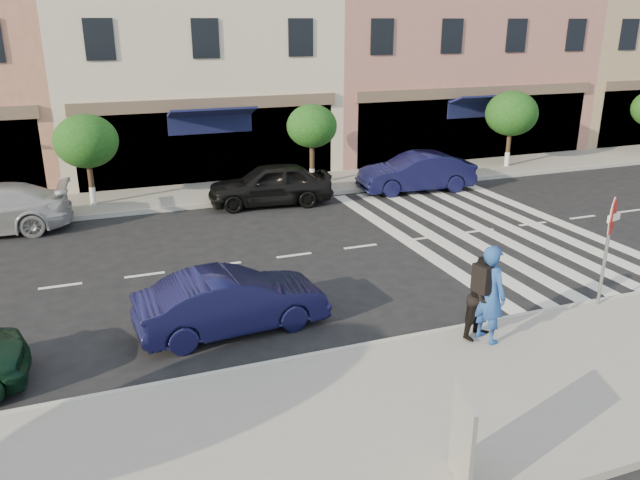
{
  "coord_description": "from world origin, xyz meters",
  "views": [
    {
      "loc": [
        -4.99,
        -11.27,
        6.09
      ],
      "look_at": [
        -0.29,
        1.22,
        1.4
      ],
      "focal_mm": 35.0,
      "sensor_mm": 36.0,
      "label": 1
    }
  ],
  "objects": [
    {
      "name": "car_near_mid",
      "position": [
        -2.57,
        0.3,
        0.64
      ],
      "size": [
        4.01,
        1.66,
        1.29
      ],
      "primitive_type": "imported",
      "rotation": [
        0.0,
        0.0,
        1.65
      ],
      "color": "black",
      "rests_on": "ground"
    },
    {
      "name": "photographer",
      "position": [
        1.94,
        -2.16,
        1.14
      ],
      "size": [
        0.62,
        0.81,
        1.97
      ],
      "primitive_type": "imported",
      "rotation": [
        0.0,
        0.0,
        1.8
      ],
      "color": "#204592",
      "rests_on": "sidewalk_near"
    },
    {
      "name": "walker",
      "position": [
        1.92,
        -2.0,
        0.99
      ],
      "size": [
        1.01,
        0.91,
        1.69
      ],
      "primitive_type": "imported",
      "rotation": [
        0.0,
        0.0,
        0.4
      ],
      "color": "black",
      "rests_on": "sidewalk_near"
    },
    {
      "name": "sidewalk_near",
      "position": [
        0.0,
        -3.75,
        0.07
      ],
      "size": [
        60.0,
        4.5,
        0.15
      ],
      "primitive_type": "cube",
      "color": "gray",
      "rests_on": "ground"
    },
    {
      "name": "building_east_far",
      "position": [
        24.0,
        17.0,
        6.0
      ],
      "size": [
        12.0,
        9.0,
        12.0
      ],
      "primitive_type": "cube",
      "color": "tan",
      "rests_on": "ground"
    },
    {
      "name": "building_east_mid",
      "position": [
        11.5,
        17.0,
        6.5
      ],
      "size": [
        13.0,
        9.0,
        13.0
      ],
      "primitive_type": "cube",
      "color": "#AB6A65",
      "rests_on": "ground"
    },
    {
      "name": "car_far_right",
      "position": [
        6.5,
        8.95,
        0.72
      ],
      "size": [
        4.47,
        1.88,
        1.44
      ],
      "primitive_type": "imported",
      "rotation": [
        0.0,
        0.0,
        -1.65
      ],
      "color": "#0E0F33",
      "rests_on": "ground"
    },
    {
      "name": "street_tree_c",
      "position": [
        3.0,
        10.8,
        2.36
      ],
      "size": [
        1.9,
        1.9,
        3.04
      ],
      "color": "#473323",
      "rests_on": "sidewalk_far"
    },
    {
      "name": "building_centre",
      "position": [
        -0.5,
        17.0,
        5.5
      ],
      "size": [
        11.0,
        9.0,
        11.0
      ],
      "primitive_type": "cube",
      "color": "beige",
      "rests_on": "ground"
    },
    {
      "name": "street_tree_ea",
      "position": [
        12.0,
        10.8,
        2.39
      ],
      "size": [
        2.2,
        2.2,
        3.19
      ],
      "color": "#473323",
      "rests_on": "sidewalk_far"
    },
    {
      "name": "stop_sign",
      "position": [
        5.24,
        -1.67,
        1.95
      ],
      "size": [
        0.85,
        0.26,
        2.47
      ],
      "rotation": [
        0.0,
        0.0,
        0.26
      ],
      "color": "gray",
      "rests_on": "sidewalk_near"
    },
    {
      "name": "sidewalk_far",
      "position": [
        0.0,
        11.0,
        0.07
      ],
      "size": [
        60.0,
        3.0,
        0.15
      ],
      "primitive_type": "cube",
      "color": "gray",
      "rests_on": "ground"
    },
    {
      "name": "car_far_mid",
      "position": [
        0.82,
        9.1,
        0.73
      ],
      "size": [
        4.45,
        2.19,
        1.46
      ],
      "primitive_type": "imported",
      "rotation": [
        0.0,
        0.0,
        -1.68
      ],
      "color": "black",
      "rests_on": "ground"
    },
    {
      "name": "poster_board",
      "position": [
        -0.8,
        -5.5,
        0.83
      ],
      "size": [
        0.41,
        0.9,
        1.41
      ],
      "rotation": [
        0.0,
        0.0,
        -0.31
      ],
      "color": "beige",
      "rests_on": "sidewalk_near"
    },
    {
      "name": "street_tree_wb",
      "position": [
        -5.0,
        10.8,
        2.31
      ],
      "size": [
        2.1,
        2.1,
        3.06
      ],
      "color": "#473323",
      "rests_on": "sidewalk_far"
    },
    {
      "name": "ground",
      "position": [
        0.0,
        0.0,
        0.0
      ],
      "size": [
        120.0,
        120.0,
        0.0
      ],
      "primitive_type": "plane",
      "color": "black",
      "rests_on": "ground"
    }
  ]
}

